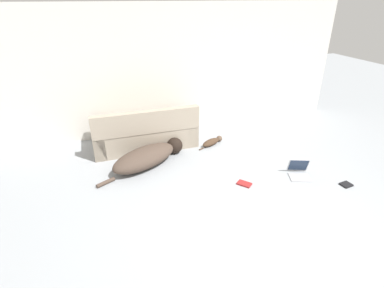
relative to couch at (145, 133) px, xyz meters
name	(u,v)px	position (x,y,z in m)	size (l,w,h in m)	color
ground_plane	(264,238)	(0.87, -2.90, -0.27)	(20.00, 20.00, 0.00)	#999EA3
wall_back	(178,70)	(0.87, 0.67, 0.99)	(7.33, 0.06, 2.52)	silver
couch	(145,133)	(0.00, 0.00, 0.00)	(1.91, 0.83, 0.82)	tan
dog	(148,156)	(-0.10, -0.72, -0.11)	(1.64, 1.00, 0.33)	#4C3D33
cat	(212,142)	(1.24, -0.36, -0.21)	(0.59, 0.35, 0.12)	#473323
laptop_open	(299,170)	(2.15, -1.82, -0.19)	(0.42, 0.44, 0.26)	#B7B7BC
book_red	(244,184)	(1.18, -1.80, -0.26)	(0.24, 0.25, 0.02)	maroon
book_black	(346,185)	(2.65, -2.32, -0.26)	(0.18, 0.16, 0.02)	black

